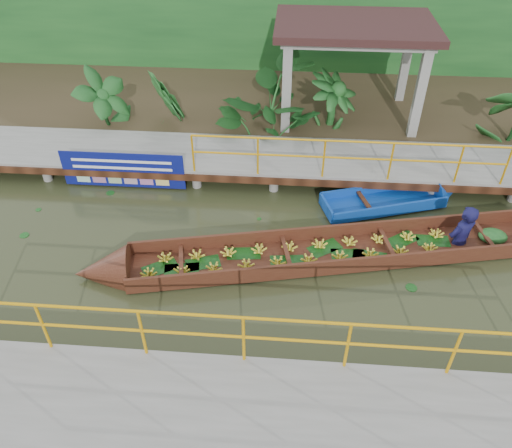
{
  "coord_description": "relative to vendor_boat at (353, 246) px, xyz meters",
  "views": [
    {
      "loc": [
        1.37,
        -7.93,
        7.36
      ],
      "look_at": [
        0.72,
        0.5,
        0.6
      ],
      "focal_mm": 35.0,
      "sensor_mm": 36.0,
      "label": 1
    }
  ],
  "objects": [
    {
      "name": "blue_banner",
      "position": [
        -5.66,
        2.15,
        0.29
      ],
      "size": [
        3.15,
        0.04,
        0.98
      ],
      "color": "navy",
      "rests_on": "ground"
    },
    {
      "name": "moored_blue_boat",
      "position": [
        1.66,
        2.1,
        -0.12
      ],
      "size": [
        3.56,
        1.9,
        0.82
      ],
      "rotation": [
        0.0,
        0.0,
        0.31
      ],
      "color": "#0E3B9B",
      "rests_on": "ground"
    },
    {
      "name": "foliage_backdrop",
      "position": [
        -2.84,
        9.67,
        1.74
      ],
      "size": [
        30.0,
        0.8,
        4.0
      ],
      "primitive_type": "cube",
      "color": "#16451B",
      "rests_on": "ground"
    },
    {
      "name": "land_strip",
      "position": [
        -2.84,
        7.17,
        -0.04
      ],
      "size": [
        30.0,
        8.0,
        0.45
      ],
      "primitive_type": "cube",
      "color": "#352C1A",
      "rests_on": "ground"
    },
    {
      "name": "ground",
      "position": [
        -2.84,
        -0.33,
        -0.26
      ],
      "size": [
        80.0,
        80.0,
        0.0
      ],
      "primitive_type": "plane",
      "color": "#282F17",
      "rests_on": "ground"
    },
    {
      "name": "far_dock",
      "position": [
        -2.82,
        3.1,
        0.22
      ],
      "size": [
        16.0,
        2.06,
        1.66
      ],
      "color": "slate",
      "rests_on": "ground"
    },
    {
      "name": "pavilion",
      "position": [
        0.16,
        5.97,
        2.55
      ],
      "size": [
        4.4,
        3.0,
        3.0
      ],
      "color": "slate",
      "rests_on": "ground"
    },
    {
      "name": "vendor_boat",
      "position": [
        0.0,
        0.0,
        0.0
      ],
      "size": [
        11.06,
        3.35,
        2.4
      ],
      "rotation": [
        0.0,
        0.0,
        0.21
      ],
      "color": "#3B1810",
      "rests_on": "ground"
    },
    {
      "name": "near_dock",
      "position": [
        -1.84,
        -4.53,
        0.04
      ],
      "size": [
        18.0,
        2.4,
        1.73
      ],
      "color": "slate",
      "rests_on": "ground"
    },
    {
      "name": "tropical_plants",
      "position": [
        -0.59,
        4.97,
        1.19
      ],
      "size": [
        14.61,
        1.61,
        2.01
      ],
      "color": "#16451B",
      "rests_on": "ground"
    }
  ]
}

